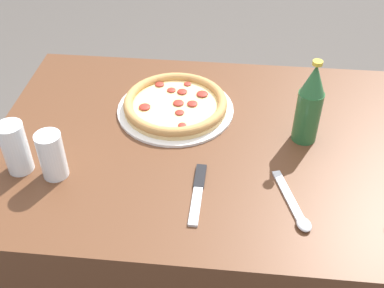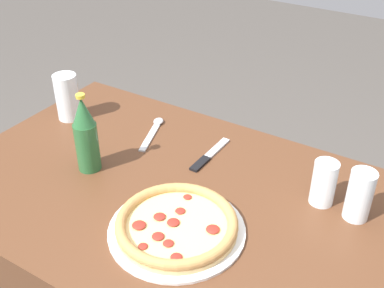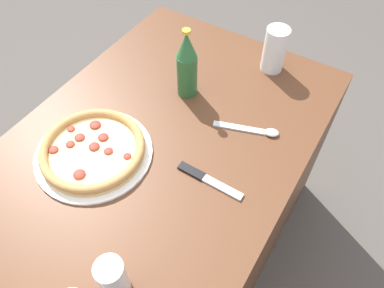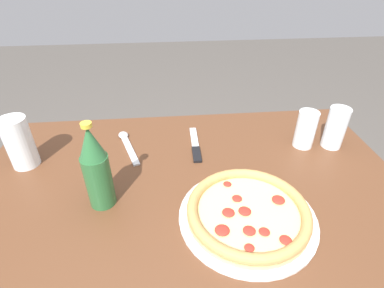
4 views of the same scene
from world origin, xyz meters
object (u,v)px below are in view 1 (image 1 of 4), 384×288
spoon (296,210)px  knife (198,191)px  pizza_veggie (175,105)px  glass_mango_juice (52,157)px  beer_bottle (310,104)px  glass_cola (16,149)px

spoon → knife: bearing=170.5°
pizza_veggie → knife: (0.09, -0.32, -0.02)m
glass_mango_juice → knife: bearing=-4.1°
knife → beer_bottle: bearing=40.9°
pizza_veggie → glass_cola: glass_cola is taller
knife → glass_cola: bearing=175.4°
beer_bottle → knife: beer_bottle is taller
glass_mango_juice → spoon: (0.58, -0.06, -0.05)m
pizza_veggie → knife: bearing=-73.5°
glass_cola → beer_bottle: size_ratio=0.58×
glass_cola → knife: size_ratio=0.70×
pizza_veggie → spoon: bearing=-48.0°
glass_cola → beer_bottle: beer_bottle is taller
pizza_veggie → glass_cola: size_ratio=2.44×
pizza_veggie → knife: 0.33m
glass_cola → spoon: size_ratio=0.70×
glass_mango_juice → glass_cola: bearing=173.5°
glass_mango_juice → spoon: bearing=-6.2°
pizza_veggie → glass_cola: bearing=-141.3°
beer_bottle → spoon: size_ratio=1.21×
glass_mango_juice → spoon: glass_mango_juice is taller
pizza_veggie → glass_mango_juice: 0.39m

